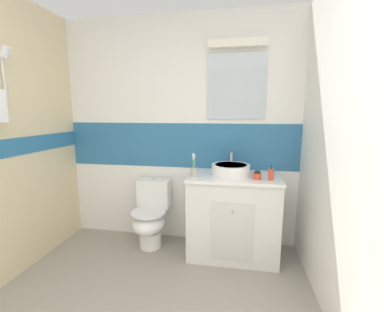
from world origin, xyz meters
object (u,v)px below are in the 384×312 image
object	(u,v)px
toothbrush_cup	(194,171)
hair_gel_jar	(257,176)
sink_basin	(231,169)
soap_dispenser	(271,174)
toilet	(151,216)

from	to	relation	value
toothbrush_cup	hair_gel_jar	distance (m)	0.60
sink_basin	hair_gel_jar	bearing A→B (deg)	-25.49
sink_basin	soap_dispenser	world-z (taller)	sink_basin
toilet	soap_dispenser	distance (m)	1.36
hair_gel_jar	sink_basin	bearing A→B (deg)	154.51
toilet	toothbrush_cup	size ratio (longest dim) A/B	3.20
hair_gel_jar	soap_dispenser	bearing A→B (deg)	-3.32
toilet	hair_gel_jar	world-z (taller)	hair_gel_jar
sink_basin	hair_gel_jar	xyz separation A→B (m)	(0.25, -0.12, -0.02)
sink_basin	toothbrush_cup	bearing A→B (deg)	-159.45
toilet	hair_gel_jar	distance (m)	1.24
toilet	soap_dispenser	bearing A→B (deg)	-7.25
toilet	hair_gel_jar	xyz separation A→B (m)	(1.11, -0.15, 0.54)
sink_basin	toothbrush_cup	xyz separation A→B (m)	(-0.35, -0.13, 0.00)
soap_dispenser	hair_gel_jar	bearing A→B (deg)	176.68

